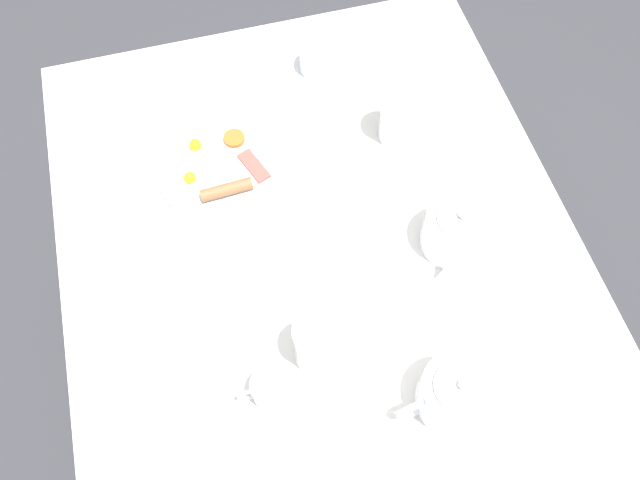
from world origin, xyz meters
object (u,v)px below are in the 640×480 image
object	(u,v)px
teapot_near	(455,394)
water_glass_short	(400,113)
water_glass_tall	(317,343)
teapot_far	(457,229)
breakfast_plate	(220,168)
teacup_with_saucer_left	(317,61)
creamer_jug	(269,389)
fork_by_plate	(144,383)

from	to	relation	value
teapot_near	water_glass_short	xyz separation A→B (m)	(-0.09, -0.56, 0.02)
teapot_near	water_glass_tall	bearing A→B (deg)	140.77
teapot_far	breakfast_plate	bearing A→B (deg)	-95.10
teacup_with_saucer_left	creamer_jug	size ratio (longest dim) A/B	1.78
breakfast_plate	teapot_near	size ratio (longest dim) A/B	1.25
teacup_with_saucer_left	water_glass_short	world-z (taller)	water_glass_short
breakfast_plate	teapot_near	distance (m)	0.64
teapot_near	creamer_jug	world-z (taller)	teapot_near
teapot_near	fork_by_plate	distance (m)	0.53
breakfast_plate	water_glass_short	bearing A→B (deg)	178.52
teacup_with_saucer_left	fork_by_plate	xyz separation A→B (m)	(0.48, 0.61, -0.03)
water_glass_tall	teapot_far	bearing A→B (deg)	-154.41
teacup_with_saucer_left	water_glass_tall	bearing A→B (deg)	74.88
teapot_far	water_glass_short	distance (m)	0.27
teapot_near	water_glass_short	size ratio (longest dim) A/B	1.44
breakfast_plate	teapot_near	xyz separation A→B (m)	(-0.29, 0.57, 0.04)
teacup_with_saucer_left	water_glass_tall	distance (m)	0.66
teapot_near	fork_by_plate	world-z (taller)	teapot_near
teapot_far	creamer_jug	bearing A→B (deg)	-34.37
teapot_far	water_glass_short	world-z (taller)	water_glass_short
water_glass_tall	fork_by_plate	size ratio (longest dim) A/B	0.68
teapot_far	water_glass_tall	bearing A→B (deg)	-34.53
teapot_far	fork_by_plate	size ratio (longest dim) A/B	1.03
water_glass_short	fork_by_plate	distance (m)	0.71
breakfast_plate	water_glass_short	size ratio (longest dim) A/B	1.81
water_glass_short	breakfast_plate	bearing A→B (deg)	-1.48
water_glass_short	fork_by_plate	world-z (taller)	water_glass_short
water_glass_tall	fork_by_plate	distance (m)	0.31
teacup_with_saucer_left	fork_by_plate	bearing A→B (deg)	52.04
teapot_near	teacup_with_saucer_left	distance (m)	0.78
teapot_far	fork_by_plate	distance (m)	0.63
creamer_jug	teacup_with_saucer_left	bearing A→B (deg)	-111.39
teapot_far	fork_by_plate	xyz separation A→B (m)	(0.62, 0.12, -0.05)
fork_by_plate	teapot_far	bearing A→B (deg)	-168.87
water_glass_tall	creamer_jug	xyz separation A→B (m)	(0.10, 0.05, -0.03)
creamer_jug	breakfast_plate	bearing A→B (deg)	-90.69
teapot_near	water_glass_short	bearing A→B (deg)	76.72
water_glass_tall	teacup_with_saucer_left	bearing A→B (deg)	-105.12
teapot_near	teapot_far	distance (m)	0.31
teapot_near	teacup_with_saucer_left	world-z (taller)	teapot_near
teacup_with_saucer_left	water_glass_tall	xyz separation A→B (m)	(0.17, 0.64, 0.03)
creamer_jug	fork_by_plate	size ratio (longest dim) A/B	0.47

